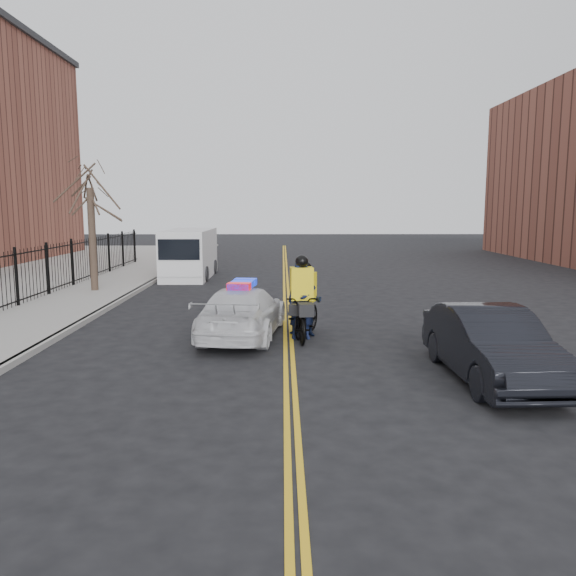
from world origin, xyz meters
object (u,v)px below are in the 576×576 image
Objects in this scene: cyclist_far at (305,306)px; cyclist_near at (302,310)px; dark_sedan at (491,344)px; police_cruiser at (243,312)px; cargo_van at (189,254)px.

cyclist_near is at bearing -87.20° from cyclist_far.
dark_sedan is at bearing -28.52° from cyclist_far.
police_cruiser is 2.33× the size of cyclist_far.
cyclist_near reaches higher than dark_sedan.
cyclist_far is (-3.50, 3.92, 0.07)m from dark_sedan.
police_cruiser is at bearing -155.34° from cyclist_far.
police_cruiser is 13.14m from cargo_van.
cyclist_near reaches higher than cyclist_far.
police_cruiser is 1.09× the size of dark_sedan.
cargo_van reaches higher than cyclist_near.
dark_sedan is at bearing -50.25° from cyclist_near.
cargo_van is 2.42× the size of cyclist_near.
cyclist_near is (5.03, -12.87, -0.37)m from cargo_van.
dark_sedan is 18.57m from cargo_van.
cargo_van is 2.72× the size of cyclist_far.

